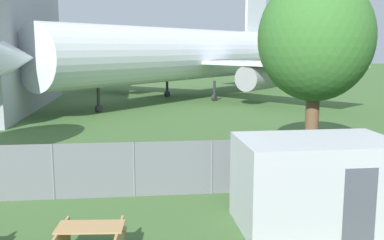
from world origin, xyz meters
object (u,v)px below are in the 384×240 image
Objects in this scene: portable_cabin at (315,183)px; tree_left_of_cabin at (315,39)px; picnic_bench_near_cabin at (91,238)px; airplane at (183,55)px.

tree_left_of_cabin is (2.31, 6.20, 3.92)m from portable_cabin.
tree_left_of_cabin reaches higher than picnic_bench_near_cabin.
tree_left_of_cabin is at bearing 51.30° from airplane.
portable_cabin is 0.54× the size of tree_left_of_cabin.
tree_left_of_cabin is at bearing 68.72° from portable_cabin.
airplane is 29.94m from portable_cabin.
airplane is 7.75× the size of portable_cabin.
portable_cabin reaches higher than picnic_bench_near_cabin.
tree_left_of_cabin is at bearing 42.37° from picnic_bench_near_cabin.
picnic_bench_near_cabin is (-5.82, -1.21, -0.74)m from portable_cabin.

